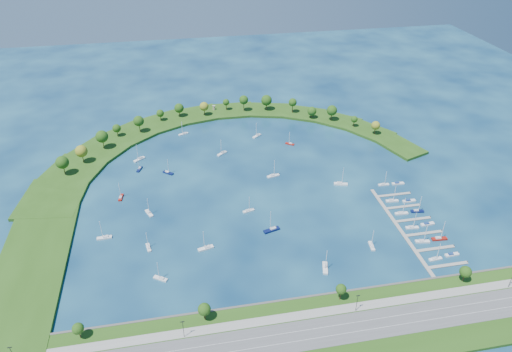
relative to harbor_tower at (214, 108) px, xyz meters
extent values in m
plane|color=#071D40|center=(10.72, -120.81, -4.01)|extent=(700.00, 700.00, 0.00)
cube|color=#244712|center=(10.72, -244.81, -3.21)|extent=(420.00, 42.00, 1.60)
cube|color=#474442|center=(10.72, -223.31, -3.11)|extent=(420.00, 1.20, 1.80)
cube|color=#515154|center=(10.72, -244.81, -2.35)|extent=(420.00, 16.00, 0.12)
cube|color=gray|center=(10.72, -233.81, -2.35)|extent=(420.00, 5.00, 0.12)
cube|color=silver|center=(10.72, -247.31, -2.28)|extent=(420.00, 0.15, 0.02)
cube|color=silver|center=(10.72, -242.31, -2.28)|extent=(420.00, 0.15, 0.02)
cylinder|color=#382314|center=(-84.28, -227.81, 0.04)|extent=(0.56, 0.56, 4.90)
sphere|color=#214411|center=(-84.28, -227.81, 3.53)|extent=(5.20, 5.20, 5.20)
cylinder|color=#382314|center=(-29.28, -227.81, 0.22)|extent=(0.56, 0.56, 5.25)
sphere|color=#214411|center=(-29.28, -227.81, 4.04)|extent=(6.00, 6.00, 6.00)
cylinder|color=#382314|center=(35.72, -227.81, 0.39)|extent=(0.56, 0.56, 5.60)
sphere|color=#214411|center=(35.72, -227.81, 4.23)|extent=(5.20, 5.20, 5.20)
cylinder|color=#382314|center=(100.72, -227.81, 0.04)|extent=(0.56, 0.56, 4.90)
sphere|color=#214411|center=(100.72, -227.81, 3.69)|extent=(6.00, 6.00, 6.00)
cylinder|color=black|center=(-39.28, -235.81, 2.59)|extent=(0.24, 0.24, 10.00)
cylinder|color=black|center=(40.72, -235.81, 2.59)|extent=(0.24, 0.24, 10.00)
cylinder|color=black|center=(120.72, -235.81, 2.59)|extent=(0.24, 0.24, 10.00)
cube|color=#244712|center=(-116.04, -113.00, -3.01)|extent=(43.73, 48.72, 2.00)
cube|color=#244712|center=(-108.12, -83.24, -3.01)|extent=(50.23, 54.30, 2.00)
cube|color=#244712|center=(-93.31, -56.23, -3.01)|extent=(54.07, 56.09, 2.00)
cube|color=#244712|center=(-72.49, -33.54, -3.01)|extent=(55.20, 54.07, 2.00)
cube|color=#244712|center=(-46.85, -16.49, -3.01)|extent=(53.65, 48.47, 2.00)
cube|color=#244712|center=(-17.88, -6.04, -3.01)|extent=(49.62, 39.75, 2.00)
cube|color=#244712|center=(12.75, -2.83, -3.01)|extent=(44.32, 29.96, 2.00)
cube|color=#244712|center=(43.26, -7.01, -3.01)|extent=(49.49, 38.05, 2.00)
cube|color=#244712|center=(71.88, -18.37, -3.01)|extent=(51.13, 44.12, 2.00)
cube|color=#244712|center=(96.97, -36.23, -3.01)|extent=(49.19, 47.96, 2.00)
cube|color=#244712|center=(117.06, -59.57, -3.01)|extent=(43.90, 49.49, 2.00)
cube|color=#244712|center=(131.00, -87.03, -3.01)|extent=(35.67, 48.74, 2.00)
cube|color=#244712|center=(-116.04, -168.40, -3.06)|extent=(36.00, 130.81, 1.90)
cylinder|color=#382314|center=(-111.85, -86.64, 1.98)|extent=(0.56, 0.56, 7.98)
sphere|color=#214411|center=(-111.85, -86.64, 7.73)|extent=(8.79, 8.79, 8.79)
cylinder|color=#382314|center=(-101.32, -72.37, 1.78)|extent=(0.56, 0.56, 7.58)
sphere|color=olive|center=(-101.32, -72.37, 7.29)|extent=(8.60, 8.60, 8.60)
cylinder|color=#382314|center=(-88.84, -53.73, 2.09)|extent=(0.56, 0.56, 8.20)
sphere|color=#214411|center=(-88.84, -53.73, 8.03)|extent=(9.18, 9.18, 9.18)
cylinder|color=#382314|center=(-79.86, -35.48, 0.79)|extent=(0.56, 0.56, 5.59)
sphere|color=#214411|center=(-79.86, -35.48, 4.89)|extent=(6.52, 6.52, 6.52)
cylinder|color=#382314|center=(-62.76, -31.83, 2.12)|extent=(0.56, 0.56, 8.26)
sphere|color=#214411|center=(-62.76, -31.83, 7.92)|extent=(8.32, 8.32, 8.32)
cylinder|color=#382314|center=(-46.08, -13.43, 0.74)|extent=(0.56, 0.56, 5.49)
sphere|color=#214411|center=(-46.08, -13.43, 4.74)|extent=(6.25, 6.25, 6.25)
cylinder|color=#382314|center=(-30.21, -8.33, 1.09)|extent=(0.56, 0.56, 6.20)
sphere|color=#214411|center=(-30.21, -8.33, 5.79)|extent=(8.00, 8.00, 8.00)
cylinder|color=#382314|center=(-9.14, -9.90, 1.37)|extent=(0.56, 0.56, 6.76)
sphere|color=olive|center=(-9.14, -9.90, 6.27)|extent=(7.56, 7.56, 7.56)
cylinder|color=#382314|center=(10.60, -2.55, 1.12)|extent=(0.56, 0.56, 6.25)
sphere|color=#214411|center=(10.60, -2.55, 5.38)|extent=(5.66, 5.66, 5.66)
cylinder|color=#382314|center=(25.39, -7.44, 2.42)|extent=(0.56, 0.56, 8.86)
sphere|color=#214411|center=(25.39, -7.44, 8.41)|extent=(7.81, 7.81, 7.81)
cylinder|color=#382314|center=(45.12, -9.01, 1.62)|extent=(0.56, 0.56, 7.26)
sphere|color=#214411|center=(45.12, -9.01, 7.11)|extent=(9.31, 9.31, 9.31)
cylinder|color=#382314|center=(66.03, -18.65, 2.14)|extent=(0.56, 0.56, 8.29)
sphere|color=#214411|center=(66.03, -18.65, 7.68)|extent=(7.00, 7.00, 7.00)
cylinder|color=#382314|center=(79.33, -32.11, 0.42)|extent=(0.56, 0.56, 4.85)
sphere|color=#214411|center=(79.33, -32.11, 4.37)|extent=(7.62, 7.62, 7.62)
cylinder|color=#382314|center=(94.24, -39.52, 1.69)|extent=(0.56, 0.56, 7.39)
sphere|color=#214411|center=(94.24, -39.52, 7.10)|extent=(8.60, 8.60, 8.60)
cylinder|color=#382314|center=(108.54, -54.06, 0.78)|extent=(0.56, 0.56, 5.58)
sphere|color=#214411|center=(108.54, -54.06, 4.65)|extent=(5.40, 5.40, 5.40)
cylinder|color=#382314|center=(120.03, -69.87, 1.18)|extent=(0.56, 0.56, 6.37)
sphere|color=olive|center=(120.03, -69.87, 5.74)|extent=(6.90, 6.90, 6.90)
cylinder|color=gray|center=(0.00, 0.00, -0.20)|extent=(2.20, 2.20, 3.61)
cylinder|color=gray|center=(0.00, 0.00, 1.75)|extent=(2.60, 2.60, 0.30)
cube|color=gray|center=(88.72, -181.81, -3.66)|extent=(2.20, 82.00, 0.40)
cube|color=gray|center=(100.82, -214.81, -3.66)|extent=(22.00, 2.00, 0.40)
cylinder|color=#382314|center=(111.72, -214.81, -3.41)|extent=(0.36, 0.36, 1.60)
cube|color=gray|center=(100.82, -201.61, -3.66)|extent=(22.00, 2.00, 0.40)
cylinder|color=#382314|center=(111.72, -201.61, -3.41)|extent=(0.36, 0.36, 1.60)
cube|color=gray|center=(100.82, -188.41, -3.66)|extent=(22.00, 2.00, 0.40)
cylinder|color=#382314|center=(111.72, -188.41, -3.41)|extent=(0.36, 0.36, 1.60)
cube|color=gray|center=(100.82, -175.21, -3.66)|extent=(22.00, 2.00, 0.40)
cylinder|color=#382314|center=(111.72, -175.21, -3.41)|extent=(0.36, 0.36, 1.60)
cube|color=gray|center=(100.82, -162.01, -3.66)|extent=(22.00, 2.00, 0.40)
cylinder|color=#382314|center=(111.72, -162.01, -3.41)|extent=(0.36, 0.36, 1.60)
cube|color=gray|center=(100.82, -148.81, -3.66)|extent=(22.00, 2.00, 0.40)
cylinder|color=#382314|center=(111.72, -148.81, -3.41)|extent=(0.36, 0.36, 1.60)
cube|color=silver|center=(4.89, -148.53, -3.57)|extent=(7.56, 3.89, 0.87)
cube|color=silver|center=(4.18, -148.73, -2.83)|extent=(2.83, 2.05, 0.61)
cylinder|color=silver|center=(5.45, -148.38, 1.78)|extent=(0.32, 0.32, 9.83)
cube|color=silver|center=(-49.28, -196.68, -3.55)|extent=(7.50, 5.87, 0.91)
cube|color=silver|center=(-48.64, -197.09, -2.78)|extent=(3.03, 2.68, 0.63)
cylinder|color=silver|center=(-49.79, -196.36, 2.00)|extent=(0.32, 0.32, 10.20)
cube|color=silver|center=(-29.00, -38.38, -3.54)|extent=(8.10, 4.98, 0.94)
cube|color=silver|center=(-28.28, -38.08, -2.74)|extent=(3.12, 2.46, 0.66)
cylinder|color=silver|center=(-29.59, -38.61, 2.23)|extent=(0.32, 0.32, 10.59)
cube|color=silver|center=(28.30, -52.87, -3.51)|extent=(8.03, 7.02, 1.00)
cube|color=silver|center=(28.96, -52.35, -2.65)|extent=(3.32, 3.10, 0.70)
cylinder|color=silver|center=(27.77, -53.28, 2.65)|extent=(0.32, 0.32, 11.30)
cube|color=silver|center=(66.62, -193.22, -3.55)|extent=(3.10, 7.84, 0.92)
cube|color=silver|center=(66.52, -193.98, -2.77)|extent=(1.83, 2.84, 0.64)
cylinder|color=silver|center=(66.69, -192.62, 2.06)|extent=(0.32, 0.32, 10.31)
cube|color=silver|center=(35.82, -205.06, -3.47)|extent=(4.79, 9.30, 1.08)
cube|color=silver|center=(36.06, -204.20, -2.56)|extent=(2.52, 3.49, 0.75)
cylinder|color=silver|center=(35.63, -205.75, 3.11)|extent=(0.32, 0.32, 12.10)
cube|color=#0A1240|center=(14.83, -169.36, -3.42)|extent=(10.14, 5.31, 1.17)
cube|color=silver|center=(15.77, -169.10, -2.43)|extent=(3.81, 2.78, 0.82)
cylinder|color=silver|center=(14.08, -169.58, 3.76)|extent=(0.32, 0.32, 13.19)
cube|color=#0A1240|center=(-62.35, -86.55, -3.57)|extent=(4.39, 7.55, 0.88)
cube|color=silver|center=(-62.10, -85.86, -2.83)|extent=(2.21, 2.89, 0.61)
cylinder|color=silver|center=(-62.55, -87.10, 1.79)|extent=(0.32, 0.32, 9.84)
cube|color=maroon|center=(-73.22, -119.35, -3.56)|extent=(3.17, 7.77, 0.91)
cube|color=silver|center=(-73.33, -120.10, -2.79)|extent=(1.84, 2.82, 0.63)
cylinder|color=silver|center=(-73.13, -118.75, 1.99)|extent=(0.32, 0.32, 10.19)
cube|color=silver|center=(70.72, -130.76, -3.46)|extent=(9.46, 5.05, 1.09)
cube|color=silver|center=(69.84, -130.50, -2.53)|extent=(3.57, 2.62, 0.77)
cylinder|color=silver|center=(71.41, -130.97, 3.23)|extent=(0.32, 0.32, 12.30)
cube|color=silver|center=(-55.48, -171.44, -3.58)|extent=(3.32, 7.42, 0.86)
cube|color=silver|center=(-55.34, -172.15, -2.85)|extent=(1.85, 2.73, 0.60)
cylinder|color=silver|center=(-55.59, -170.88, 1.69)|extent=(0.32, 0.32, 9.68)
cube|color=maroon|center=(50.91, -70.17, -3.58)|extent=(7.03, 5.66, 0.86)
cube|color=silver|center=(51.50, -70.57, -2.85)|extent=(2.85, 2.56, 0.60)
cylinder|color=silver|center=(50.43, -69.85, 1.67)|extent=(0.32, 0.32, 9.63)
cube|color=silver|center=(-62.72, -72.89, -3.47)|extent=(8.61, 7.67, 1.09)
cube|color=silver|center=(-62.01, -72.32, -2.54)|extent=(3.57, 3.37, 0.76)
cylinder|color=silver|center=(-63.28, -73.35, 3.18)|extent=(0.32, 0.32, 12.21)
cube|color=silver|center=(-24.34, -178.02, -3.48)|extent=(9.07, 4.51, 1.05)
cube|color=silver|center=(-23.49, -177.80, -2.59)|extent=(3.38, 2.41, 0.73)
cylinder|color=silver|center=(-25.02, -178.19, 2.94)|extent=(0.32, 0.32, 11.79)
cube|color=silver|center=(28.38, -112.63, -3.48)|extent=(9.10, 4.48, 1.05)
cube|color=silver|center=(27.53, -112.84, -2.59)|extent=(3.39, 2.40, 0.74)
cylinder|color=silver|center=(29.06, -112.47, 2.96)|extent=(0.32, 0.32, 11.84)
cube|color=silver|center=(-80.22, -158.37, -3.51)|extent=(8.47, 2.73, 1.00)
cube|color=silver|center=(-79.38, -158.33, -2.65)|extent=(3.00, 1.78, 0.70)
cylinder|color=silver|center=(-80.89, -158.41, 2.65)|extent=(0.32, 0.32, 11.30)
cube|color=silver|center=(-55.32, -139.85, -3.52)|extent=(5.40, 8.38, 0.98)
cube|color=silver|center=(-55.65, -139.11, -2.69)|extent=(2.62, 3.26, 0.68)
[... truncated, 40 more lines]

